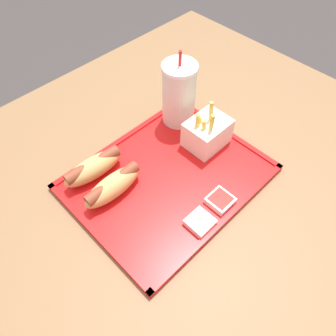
% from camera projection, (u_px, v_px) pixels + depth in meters
% --- Properties ---
extents(ground_plane, '(8.00, 8.00, 0.00)m').
position_uv_depth(ground_plane, '(168.00, 274.00, 1.31)').
color(ground_plane, '#383333').
extents(dining_table, '(1.13, 0.90, 0.71)m').
position_uv_depth(dining_table, '(168.00, 234.00, 1.03)').
color(dining_table, brown).
rests_on(dining_table, ground_plane).
extents(food_tray, '(0.40, 0.32, 0.01)m').
position_uv_depth(food_tray, '(168.00, 178.00, 0.72)').
color(food_tray, red).
rests_on(food_tray, dining_table).
extents(soda_cup, '(0.08, 0.08, 0.19)m').
position_uv_depth(soda_cup, '(179.00, 94.00, 0.76)').
color(soda_cup, silver).
rests_on(soda_cup, food_tray).
extents(hot_dog_far, '(0.14, 0.06, 0.05)m').
position_uv_depth(hot_dog_far, '(93.00, 167.00, 0.70)').
color(hot_dog_far, tan).
rests_on(hot_dog_far, food_tray).
extents(hot_dog_near, '(0.14, 0.05, 0.05)m').
position_uv_depth(hot_dog_near, '(113.00, 186.00, 0.67)').
color(hot_dog_near, tan).
rests_on(hot_dog_near, food_tray).
extents(fries_carton, '(0.10, 0.08, 0.11)m').
position_uv_depth(fries_carton, '(207.00, 133.00, 0.75)').
color(fries_carton, silver).
rests_on(fries_carton, food_tray).
extents(sauce_cup_mayo, '(0.05, 0.05, 0.02)m').
position_uv_depth(sauce_cup_mayo, '(200.00, 222.00, 0.64)').
color(sauce_cup_mayo, silver).
rests_on(sauce_cup_mayo, food_tray).
extents(sauce_cup_ketchup, '(0.05, 0.05, 0.02)m').
position_uv_depth(sauce_cup_ketchup, '(221.00, 200.00, 0.67)').
color(sauce_cup_ketchup, silver).
rests_on(sauce_cup_ketchup, food_tray).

